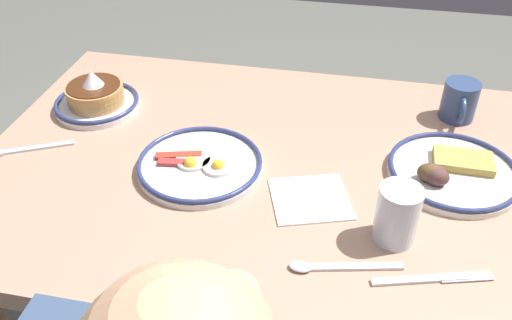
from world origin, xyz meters
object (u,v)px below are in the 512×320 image
(paper_napkin, at_px, (310,199))
(plate_center_pancakes, at_px, (96,98))
(plate_far_companion, at_px, (452,171))
(drinking_glass, at_px, (397,217))
(fork_near, at_px, (31,149))
(butter_knife, at_px, (432,279))
(plate_near_main, at_px, (200,164))
(tea_spoon, at_px, (330,267))
(coffee_mug, at_px, (460,101))

(paper_napkin, bearing_deg, plate_center_pancakes, -23.08)
(plate_far_companion, distance_m, drinking_glass, 0.24)
(drinking_glass, bearing_deg, fork_near, -8.48)
(butter_knife, bearing_deg, fork_near, -13.58)
(plate_near_main, xyz_separation_m, plate_center_pancakes, (0.32, -0.19, 0.02))
(paper_napkin, relative_size, butter_knife, 0.73)
(plate_near_main, distance_m, drinking_glass, 0.42)
(butter_knife, relative_size, tea_spoon, 1.05)
(fork_near, bearing_deg, plate_near_main, -178.87)
(plate_near_main, xyz_separation_m, paper_napkin, (-0.24, 0.05, -0.01))
(plate_near_main, bearing_deg, paper_napkin, 168.00)
(plate_near_main, relative_size, coffee_mug, 2.32)
(fork_near, xyz_separation_m, butter_knife, (-0.86, 0.21, -0.00))
(plate_near_main, height_order, butter_knife, plate_near_main)
(fork_near, height_order, tea_spoon, tea_spoon)
(coffee_mug, xyz_separation_m, tea_spoon, (0.25, 0.54, -0.04))
(butter_knife, bearing_deg, plate_near_main, -24.70)
(plate_far_companion, height_order, butter_knife, plate_far_companion)
(paper_napkin, relative_size, fork_near, 0.87)
(butter_knife, bearing_deg, plate_far_companion, -100.43)
(drinking_glass, height_order, tea_spoon, drinking_glass)
(plate_center_pancakes, bearing_deg, tea_spoon, 146.30)
(plate_center_pancakes, distance_m, drinking_glass, 0.79)
(coffee_mug, xyz_separation_m, paper_napkin, (0.31, 0.37, -0.05))
(plate_center_pancakes, xyz_separation_m, drinking_glass, (-0.72, 0.31, 0.02))
(coffee_mug, bearing_deg, fork_near, 19.17)
(plate_near_main, bearing_deg, plate_center_pancakes, -30.40)
(drinking_glass, relative_size, tea_spoon, 0.58)
(plate_far_companion, height_order, fork_near, plate_far_companion)
(plate_center_pancakes, relative_size, paper_napkin, 1.39)
(plate_near_main, height_order, paper_napkin, plate_near_main)
(coffee_mug, xyz_separation_m, butter_knife, (0.08, 0.53, -0.05))
(plate_near_main, xyz_separation_m, tea_spoon, (-0.30, 0.22, -0.01))
(drinking_glass, xyz_separation_m, fork_near, (0.79, -0.12, -0.05))
(plate_center_pancakes, bearing_deg, fork_near, 70.72)
(drinking_glass, relative_size, butter_knife, 0.55)
(plate_near_main, relative_size, tea_spoon, 1.37)
(coffee_mug, bearing_deg, tea_spoon, 64.85)
(fork_near, distance_m, tea_spoon, 0.72)
(coffee_mug, height_order, paper_napkin, coffee_mug)
(paper_napkin, relative_size, tea_spoon, 0.77)
(plate_far_companion, xyz_separation_m, fork_near, (0.91, 0.09, -0.01))
(plate_near_main, distance_m, butter_knife, 0.51)
(paper_napkin, xyz_separation_m, butter_knife, (-0.23, 0.16, 0.00))
(drinking_glass, height_order, fork_near, drinking_glass)
(tea_spoon, bearing_deg, coffee_mug, -115.15)
(plate_far_companion, relative_size, coffee_mug, 2.35)
(tea_spoon, bearing_deg, drinking_glass, -137.29)
(paper_napkin, xyz_separation_m, fork_near, (0.63, -0.04, 0.00))
(plate_far_companion, bearing_deg, fork_near, 5.53)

